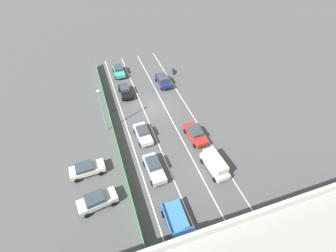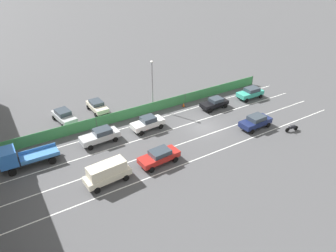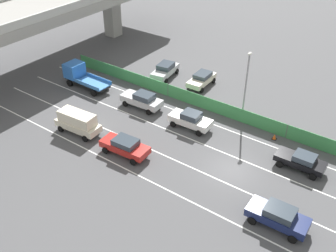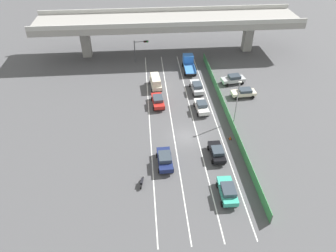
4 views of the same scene
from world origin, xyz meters
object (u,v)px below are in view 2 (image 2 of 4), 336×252
parked_sedan_cream (97,106)px  car_van_cream (107,172)px  car_sedan_white (148,123)px  traffic_cone (184,105)px  car_sedan_red (159,156)px  flatbed_truck_blue (18,158)px  car_sedan_black (215,103)px  motorcycle (292,128)px  car_taxi_teal (251,93)px  parked_wagon_silver (64,116)px  car_sedan_navy (256,121)px  car_sedan_silver (100,135)px  street_lamp (152,81)px

parked_sedan_cream → car_van_cream: bearing=163.1°
car_sedan_white → traffic_cone: (3.02, -7.65, -0.67)m
car_sedan_red → flatbed_truck_blue: size_ratio=0.79×
car_sedan_black → car_sedan_red: size_ratio=0.90×
car_sedan_white → motorcycle: car_sedan_white is taller
parked_sedan_cream → car_taxi_teal: bearing=-110.6°
traffic_cone → parked_wagon_silver: bearing=74.3°
car_sedan_red → car_sedan_navy: car_sedan_navy is taller
car_sedan_silver → car_sedan_red: 8.28m
car_sedan_silver → flatbed_truck_blue: (-0.22, 9.19, 0.36)m
car_van_cream → traffic_cone: 19.03m
car_sedan_navy → parked_sedan_cream: size_ratio=1.03×
motorcycle → parked_sedan_cream: size_ratio=0.44×
car_van_cream → car_sedan_silver: size_ratio=1.01×
car_sedan_white → car_sedan_silver: 6.34m
car_sedan_navy → car_sedan_silver: bearing=68.5°
flatbed_truck_blue → parked_wagon_silver: size_ratio=1.28×
car_van_cream → car_sedan_navy: (0.09, -20.51, -0.31)m
car_sedan_navy → street_lamp: size_ratio=0.62×
car_sedan_silver → street_lamp: bearing=-65.4°
car_sedan_red → street_lamp: street_lamp is taller
car_sedan_silver → flatbed_truck_blue: size_ratio=0.80×
car_sedan_white → car_sedan_red: bearing=161.1°
traffic_cone → parked_sedan_cream: bearing=65.5°
car_taxi_teal → flatbed_truck_blue: 33.67m
parked_sedan_cream → traffic_cone: size_ratio=7.67×
parked_sedan_cream → car_sedan_red: bearing=-175.0°
car_taxi_teal → parked_wagon_silver: 27.85m
car_sedan_white → parked_wagon_silver: bearing=48.7°
car_sedan_white → flatbed_truck_blue: 15.53m
motorcycle → car_sedan_black: bearing=22.3°
car_van_cream → car_sedan_red: size_ratio=1.01×
street_lamp → car_sedan_black: bearing=-119.9°
flatbed_truck_blue → parked_sedan_cream: bearing=-55.0°
car_taxi_teal → car_sedan_navy: (-7.02, 6.05, 0.01)m
parked_sedan_cream → street_lamp: bearing=-116.4°
car_sedan_black → car_sedan_red: bearing=118.1°
car_sedan_white → car_sedan_navy: 13.98m
motorcycle → parked_wagon_silver: bearing=53.6°
car_taxi_teal → flatbed_truck_blue: (0.01, 33.67, 0.38)m
motorcycle → parked_sedan_cream: parked_sedan_cream is taller
car_sedan_black → car_taxi_teal: size_ratio=0.98×
car_sedan_silver → car_sedan_navy: bearing=-111.5°
car_sedan_white → street_lamp: street_lamp is taller
car_sedan_white → flatbed_truck_blue: bearing=90.0°
parked_wagon_silver → street_lamp: street_lamp is taller
car_van_cream → car_sedan_navy: car_van_cream is taller
car_sedan_black → traffic_cone: bearing=51.4°
car_sedan_navy → traffic_cone: size_ratio=7.92×
street_lamp → traffic_cone: street_lamp is taller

